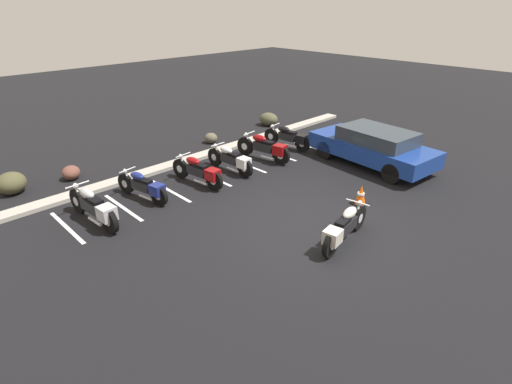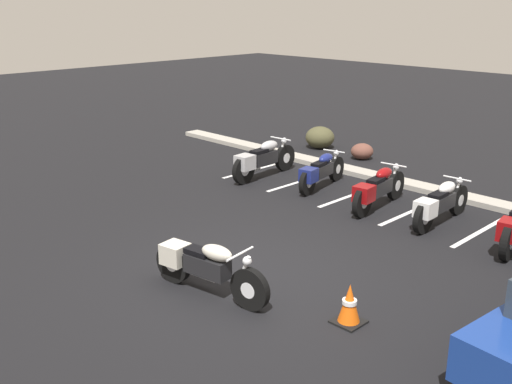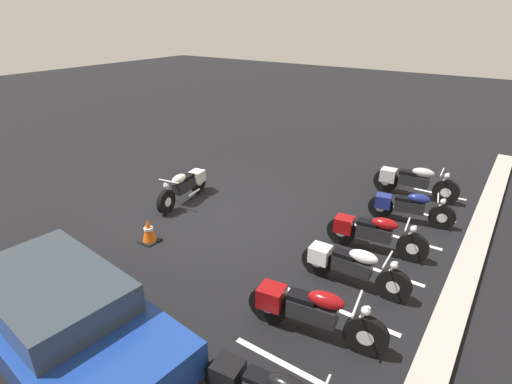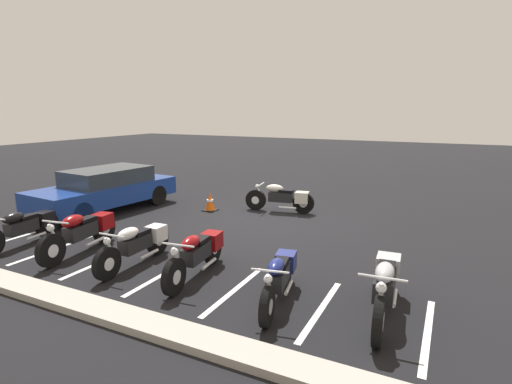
{
  "view_description": "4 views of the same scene",
  "coord_description": "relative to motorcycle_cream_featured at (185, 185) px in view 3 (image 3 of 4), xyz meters",
  "views": [
    {
      "loc": [
        -7.1,
        -5.17,
        5.19
      ],
      "look_at": [
        -0.75,
        1.34,
        0.79
      ],
      "focal_mm": 28.0,
      "sensor_mm": 36.0,
      "label": 1
    },
    {
      "loc": [
        6.2,
        -6.06,
        4.2
      ],
      "look_at": [
        -1.01,
        1.06,
        0.94
      ],
      "focal_mm": 42.0,
      "sensor_mm": 36.0,
      "label": 2
    },
    {
      "loc": [
        6.95,
        6.27,
        4.69
      ],
      "look_at": [
        -0.49,
        1.15,
        0.62
      ],
      "focal_mm": 28.0,
      "sensor_mm": 36.0,
      "label": 3
    },
    {
      "loc": [
        -4.55,
        9.92,
        3.06
      ],
      "look_at": [
        -0.22,
        1.13,
        1.01
      ],
      "focal_mm": 28.0,
      "sensor_mm": 36.0,
      "label": 4
    }
  ],
  "objects": [
    {
      "name": "car_blue",
      "position": [
        4.91,
        2.21,
        0.24
      ],
      "size": [
        2.21,
        4.46,
        1.29
      ],
      "rotation": [
        0.0,
        0.0,
        1.47
      ],
      "color": "black",
      "rests_on": "ground"
    },
    {
      "name": "motorcycle_cream_featured",
      "position": [
        0.0,
        0.0,
        0.0
      ],
      "size": [
        2.1,
        0.69,
        0.83
      ],
      "rotation": [
        0.0,
        0.0,
        0.16
      ],
      "color": "black",
      "rests_on": "ground"
    },
    {
      "name": "stall_line_1",
      "position": [
        -2.83,
        5.29,
        -0.44
      ],
      "size": [
        0.1,
        2.1,
        0.0
      ],
      "primitive_type": "cube",
      "color": "white",
      "rests_on": "ground"
    },
    {
      "name": "concrete_curb",
      "position": [
        0.11,
        6.9,
        -0.38
      ],
      "size": [
        18.0,
        0.5,
        0.12
      ],
      "primitive_type": "cube",
      "color": "#A8A399",
      "rests_on": "ground"
    },
    {
      "name": "traffic_cone",
      "position": [
        2.05,
        0.83,
        -0.17
      ],
      "size": [
        0.4,
        0.4,
        0.58
      ],
      "color": "black",
      "rests_on": "ground"
    },
    {
      "name": "parked_bike_2",
      "position": [
        -0.38,
        5.03,
        0.0
      ],
      "size": [
        0.64,
        2.13,
        0.84
      ],
      "rotation": [
        0.0,
        0.0,
        1.69
      ],
      "color": "black",
      "rests_on": "ground"
    },
    {
      "name": "parked_bike_1",
      "position": [
        -2.12,
        5.29,
        -0.02
      ],
      "size": [
        0.7,
        1.99,
        0.79
      ],
      "rotation": [
        0.0,
        0.0,
        1.76
      ],
      "color": "black",
      "rests_on": "ground"
    },
    {
      "name": "stall_line_3",
      "position": [
        0.24,
        5.29,
        -0.44
      ],
      "size": [
        0.1,
        2.1,
        0.0
      ],
      "primitive_type": "cube",
      "color": "white",
      "rests_on": "ground"
    },
    {
      "name": "stall_line_5",
      "position": [
        3.3,
        5.29,
        -0.44
      ],
      "size": [
        0.1,
        2.1,
        0.0
      ],
      "primitive_type": "cube",
      "color": "white",
      "rests_on": "ground"
    },
    {
      "name": "stall_line_0",
      "position": [
        -4.36,
        5.29,
        -0.44
      ],
      "size": [
        0.1,
        2.1,
        0.0
      ],
      "primitive_type": "cube",
      "color": "white",
      "rests_on": "ground"
    },
    {
      "name": "stall_line_4",
      "position": [
        1.77,
        5.29,
        -0.44
      ],
      "size": [
        0.1,
        2.1,
        0.0
      ],
      "primitive_type": "cube",
      "color": "white",
      "rests_on": "ground"
    },
    {
      "name": "parked_bike_4",
      "position": [
        2.57,
        5.07,
        0.03
      ],
      "size": [
        0.73,
        2.24,
        0.89
      ],
      "rotation": [
        0.0,
        0.0,
        1.72
      ],
      "color": "black",
      "rests_on": "ground"
    },
    {
      "name": "ground",
      "position": [
        0.11,
        0.91,
        -0.44
      ],
      "size": [
        60.0,
        60.0,
        0.0
      ],
      "primitive_type": "plane",
      "color": "black"
    },
    {
      "name": "stall_line_2",
      "position": [
        -1.3,
        5.29,
        -0.44
      ],
      "size": [
        0.1,
        2.1,
        0.0
      ],
      "primitive_type": "cube",
      "color": "white",
      "rests_on": "ground"
    },
    {
      "name": "parked_bike_0",
      "position": [
        -3.71,
        4.96,
        0.03
      ],
      "size": [
        0.63,
        2.26,
        0.89
      ],
      "rotation": [
        0.0,
        0.0,
        1.64
      ],
      "color": "black",
      "rests_on": "ground"
    },
    {
      "name": "parked_bike_3",
      "position": [
        1.01,
        5.1,
        -0.01
      ],
      "size": [
        0.58,
        2.08,
        0.82
      ],
      "rotation": [
        0.0,
        0.0,
        1.61
      ],
      "color": "black",
      "rests_on": "ground"
    }
  ]
}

